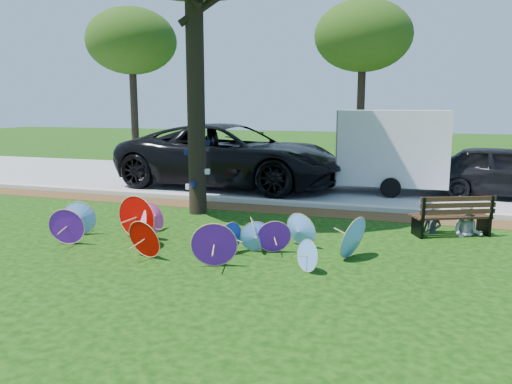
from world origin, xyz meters
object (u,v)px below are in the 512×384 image
parasol_pile (195,230)px  person_left (433,208)px  black_van (231,156)px  park_bench (450,215)px  dark_pickup (506,172)px  cargo_trailer (394,147)px  person_right (469,206)px

parasol_pile → person_left: size_ratio=5.86×
black_van → park_bench: 8.06m
dark_pickup → cargo_trailer: (-3.22, 0.01, 0.65)m
dark_pickup → parasol_pile: bearing=146.6°
cargo_trailer → parasol_pile: bearing=-113.5°
park_bench → person_left: person_left is taller
parasol_pile → person_right: (5.01, 2.70, 0.26)m
parasol_pile → black_van: 7.43m
parasol_pile → cargo_trailer: (3.18, 7.71, 1.06)m
cargo_trailer → park_bench: (1.48, -5.06, -1.00)m
parasol_pile → dark_pickup: (6.40, 7.70, 0.41)m
cargo_trailer → person_left: (1.13, -5.01, -0.88)m
cargo_trailer → park_bench: cargo_trailer is taller
cargo_trailer → person_right: size_ratio=2.57×
person_left → person_right: size_ratio=0.87×
cargo_trailer → person_left: size_ratio=2.95×
person_left → black_van: bearing=167.1°
dark_pickup → park_bench: 5.36m
black_van → dark_pickup: (8.42, 0.59, -0.27)m
parasol_pile → black_van: size_ratio=0.85×
dark_pickup → park_bench: dark_pickup is taller
person_right → parasol_pile: bearing=-142.6°
black_van → dark_pickup: bearing=-81.7°
black_van → cargo_trailer: cargo_trailer is taller
parasol_pile → cargo_trailer: bearing=67.6°
cargo_trailer → park_bench: 5.37m
parasol_pile → park_bench: (4.66, 2.65, 0.06)m
person_left → person_right: 0.70m
person_right → person_left: bearing=-170.9°
park_bench → person_left: (-0.35, 0.05, 0.12)m
park_bench → person_right: person_right is taller
person_right → cargo_trailer: bearing=119.1°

